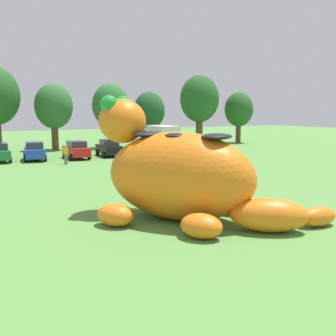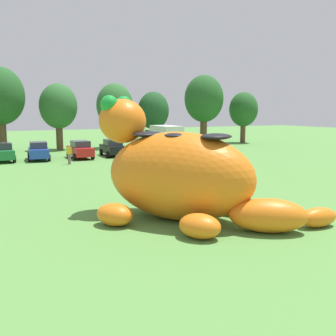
{
  "view_description": "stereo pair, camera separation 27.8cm",
  "coord_description": "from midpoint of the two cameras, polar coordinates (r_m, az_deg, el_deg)",
  "views": [
    {
      "loc": [
        -7.73,
        -14.57,
        4.58
      ],
      "look_at": [
        0.07,
        0.51,
        2.07
      ],
      "focal_mm": 41.57,
      "sensor_mm": 36.0,
      "label": 1
    },
    {
      "loc": [
        -7.48,
        -14.7,
        4.58
      ],
      "look_at": [
        0.07,
        0.51,
        2.07
      ],
      "focal_mm": 41.57,
      "sensor_mm": 36.0,
      "label": 2
    }
  ],
  "objects": [
    {
      "name": "spectator_mid_field",
      "position": [
        29.2,
        7.48,
        1.01
      ],
      "size": [
        0.38,
        0.26,
        1.71
      ],
      "color": "#726656",
      "rests_on": "ground"
    },
    {
      "name": "spectator_by_cars",
      "position": [
        34.36,
        -14.06,
        1.94
      ],
      "size": [
        0.38,
        0.26,
        1.71
      ],
      "color": "#726656",
      "rests_on": "ground"
    },
    {
      "name": "car_green",
      "position": [
        38.07,
        -22.98,
        2.15
      ],
      "size": [
        2.09,
        4.18,
        1.72
      ],
      "color": "#1E7238",
      "rests_on": "ground"
    },
    {
      "name": "tree_centre",
      "position": [
        47.33,
        -15.62,
        8.67
      ],
      "size": [
        4.34,
        4.34,
        7.7
      ],
      "color": "brown",
      "rests_on": "ground"
    },
    {
      "name": "car_red",
      "position": [
        38.31,
        -12.55,
        2.65
      ],
      "size": [
        1.99,
        4.13,
        1.72
      ],
      "color": "red",
      "rests_on": "ground"
    },
    {
      "name": "car_black",
      "position": [
        39.7,
        -7.92,
        2.97
      ],
      "size": [
        2.06,
        4.16,
        1.72
      ],
      "color": "black",
      "rests_on": "ground"
    },
    {
      "name": "spectator_near_inflatable",
      "position": [
        27.16,
        5.52,
        0.49
      ],
      "size": [
        0.38,
        0.26,
        1.71
      ],
      "color": "#726656",
      "rests_on": "ground"
    },
    {
      "name": "box_truck",
      "position": [
        43.09,
        -0.44,
        4.46
      ],
      "size": [
        2.6,
        6.49,
        2.95
      ],
      "color": "#333842",
      "rests_on": "ground"
    },
    {
      "name": "tree_right",
      "position": [
        53.34,
        5.44,
        10.0
      ],
      "size": [
        5.24,
        5.24,
        9.3
      ],
      "color": "brown",
      "rests_on": "ground"
    },
    {
      "name": "tree_mid_right",
      "position": [
        49.21,
        -1.99,
        8.35
      ],
      "size": [
        3.89,
        3.89,
        6.91
      ],
      "color": "brown",
      "rests_on": "ground"
    },
    {
      "name": "ground_plane",
      "position": [
        17.12,
        1.02,
        -7.1
      ],
      "size": [
        160.0,
        160.0,
        0.0
      ],
      "primitive_type": "plane",
      "color": "#568E42"
    },
    {
      "name": "car_blue",
      "position": [
        38.1,
        -18.26,
        2.4
      ],
      "size": [
        2.26,
        4.25,
        1.72
      ],
      "color": "#2347B7",
      "rests_on": "ground"
    },
    {
      "name": "tree_far_right",
      "position": [
        56.8,
        11.15,
        8.38
      ],
      "size": [
        4.04,
        4.04,
        7.17
      ],
      "color": "brown",
      "rests_on": "ground"
    },
    {
      "name": "tree_centre_left",
      "position": [
        46.52,
        -23.28,
        9.6
      ],
      "size": [
        5.24,
        5.24,
        9.29
      ],
      "color": "brown",
      "rests_on": "ground"
    },
    {
      "name": "tree_centre_right",
      "position": [
        48.29,
        -7.65,
        9.01
      ],
      "size": [
        4.42,
        4.42,
        7.85
      ],
      "color": "brown",
      "rests_on": "ground"
    },
    {
      "name": "giant_inflatable_creature",
      "position": [
        16.33,
        2.12,
        -0.97
      ],
      "size": [
        8.94,
        8.3,
        5.25
      ],
      "color": "orange",
      "rests_on": "ground"
    }
  ]
}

